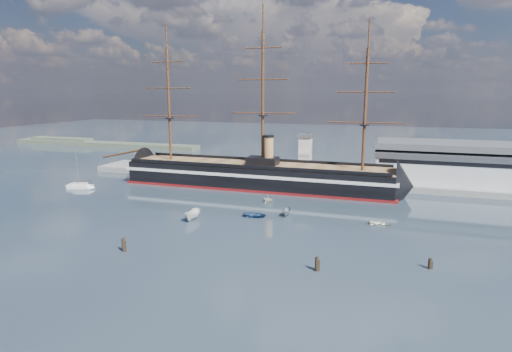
% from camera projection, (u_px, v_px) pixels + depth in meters
% --- Properties ---
extents(ground, '(600.00, 600.00, 0.00)m').
position_uv_depth(ground, '(269.00, 204.00, 120.78)').
color(ground, '#1C2936').
rests_on(ground, ground).
extents(quay, '(180.00, 18.00, 2.00)m').
position_uv_depth(quay, '(326.00, 182.00, 151.14)').
color(quay, slate).
rests_on(quay, ground).
extents(warehouse, '(63.00, 21.00, 11.60)m').
position_uv_depth(warehouse, '(477.00, 165.00, 138.33)').
color(warehouse, '#B7BABC').
rests_on(warehouse, ground).
extents(quay_tower, '(5.00, 5.00, 15.00)m').
position_uv_depth(quay_tower, '(305.00, 155.00, 148.64)').
color(quay_tower, silver).
rests_on(quay_tower, ground).
extents(shoreline, '(120.00, 10.00, 4.00)m').
position_uv_depth(shoreline, '(90.00, 143.00, 252.29)').
color(shoreline, '#3F4C38').
rests_on(shoreline, ground).
extents(warship, '(112.89, 16.38, 53.94)m').
position_uv_depth(warship, '(252.00, 175.00, 142.38)').
color(warship, black).
rests_on(warship, ground).
extents(sailboat, '(8.68, 4.53, 13.33)m').
position_uv_depth(sailboat, '(80.00, 186.00, 140.69)').
color(sailboat, silver).
rests_on(sailboat, ground).
extents(motorboat_a, '(7.77, 2.96, 3.09)m').
position_uv_depth(motorboat_a, '(193.00, 220.00, 106.28)').
color(motorboat_a, white).
rests_on(motorboat_a, ground).
extents(motorboat_b, '(1.91, 3.88, 1.74)m').
position_uv_depth(motorboat_b, '(255.00, 217.00, 108.54)').
color(motorboat_b, navy).
rests_on(motorboat_b, ground).
extents(motorboat_c, '(5.77, 2.33, 2.27)m').
position_uv_depth(motorboat_c, '(287.00, 216.00, 109.90)').
color(motorboat_c, gray).
rests_on(motorboat_c, ground).
extents(motorboat_d, '(4.98, 6.42, 2.17)m').
position_uv_depth(motorboat_d, '(268.00, 202.00, 123.08)').
color(motorboat_d, '#EAECCE').
rests_on(motorboat_d, ground).
extents(motorboat_e, '(2.18, 3.36, 1.46)m').
position_uv_depth(motorboat_e, '(380.00, 226.00, 101.73)').
color(motorboat_e, white).
rests_on(motorboat_e, ground).
extents(piling_near_left, '(0.64, 0.64, 3.54)m').
position_uv_depth(piling_near_left, '(124.00, 252.00, 85.21)').
color(piling_near_left, black).
rests_on(piling_near_left, ground).
extents(piling_near_right, '(0.64, 0.64, 3.36)m').
position_uv_depth(piling_near_right, '(317.00, 271.00, 76.02)').
color(piling_near_right, black).
rests_on(piling_near_right, ground).
extents(piling_far_right, '(0.64, 0.64, 2.70)m').
position_uv_depth(piling_far_right, '(429.00, 269.00, 76.97)').
color(piling_far_right, black).
rests_on(piling_far_right, ground).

